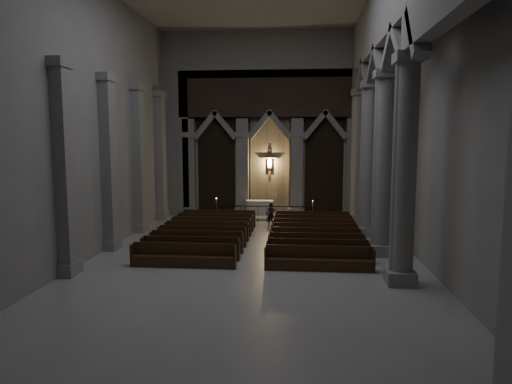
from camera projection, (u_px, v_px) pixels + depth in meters
room at (253, 77)px, 18.28m from camera, size 24.00×24.10×12.00m
sanctuary_wall at (270, 115)px, 29.80m from camera, size 14.00×0.77×12.00m
right_arcade at (386, 74)px, 19.08m from camera, size 1.00×24.00×12.00m
left_pilasters at (125, 163)px, 22.77m from camera, size 0.60×13.00×8.03m
sanctuary_step at (269, 216)px, 29.66m from camera, size 8.50×2.60×0.15m
altar at (260, 207)px, 30.02m from camera, size 1.78×0.71×0.91m
altar_rail at (267, 211)px, 27.71m from camera, size 5.45×0.09×1.07m
candle_stand_left at (217, 214)px, 28.67m from camera, size 0.24×0.24×1.39m
candle_stand_right at (312, 216)px, 28.27m from camera, size 0.22×0.22×1.28m
pews at (259, 238)px, 22.24m from camera, size 9.66×8.90×0.95m
worshipper at (271, 215)px, 26.67m from camera, size 0.54×0.40×1.37m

